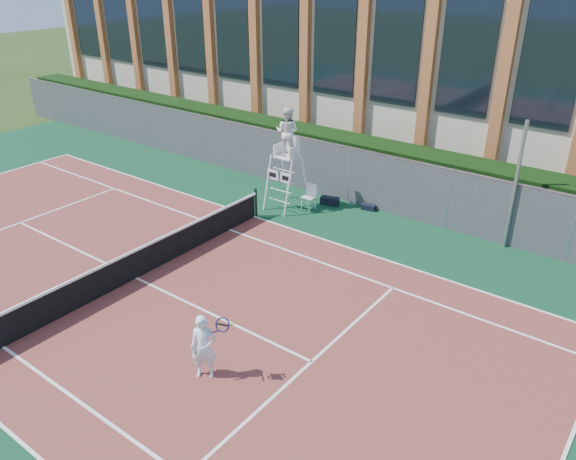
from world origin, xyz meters
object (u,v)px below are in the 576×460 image
Objects in this scene: plastic_chair at (310,194)px; tennis_player at (204,347)px; steel_pole at (515,187)px; umpire_chair at (287,135)px.

plastic_chair is 0.61× the size of tennis_player.
steel_pole is 7.97m from umpire_chair.
plastic_chair is at bearing 111.00° from tennis_player.
tennis_player is at bearing -69.00° from plastic_chair.
tennis_player is at bearing -107.83° from steel_pole.
umpire_chair is at bearing -168.02° from steel_pole.
steel_pole is 7.22m from plastic_chair.
umpire_chair reaches higher than plastic_chair.
plastic_chair is 9.88m from tennis_player.
umpire_chair is at bearing 116.20° from tennis_player.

